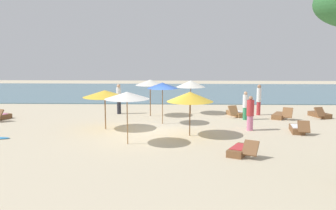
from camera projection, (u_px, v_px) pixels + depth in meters
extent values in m
plane|color=beige|center=(154.00, 130.00, 19.38)|extent=(60.00, 60.00, 0.00)
cube|color=slate|center=(165.00, 92.00, 36.17)|extent=(48.00, 16.00, 0.06)
cylinder|color=brown|center=(191.00, 98.00, 24.14)|extent=(0.05, 0.05, 2.10)
cone|color=silver|center=(191.00, 84.00, 24.01)|extent=(1.86, 1.86, 0.42)
cylinder|color=olive|center=(162.00, 104.00, 20.88)|extent=(0.05, 0.05, 2.26)
cone|color=#3359B2|center=(162.00, 85.00, 20.73)|extent=(1.71, 1.71, 0.31)
cylinder|color=brown|center=(105.00, 110.00, 19.52)|extent=(0.06, 0.06, 2.00)
cone|color=gold|center=(105.00, 94.00, 19.39)|extent=(2.26, 2.26, 0.36)
cylinder|color=brown|center=(190.00, 114.00, 18.01)|extent=(0.05, 0.05, 2.09)
cone|color=gold|center=(190.00, 97.00, 17.88)|extent=(2.23, 2.23, 0.46)
cylinder|color=olive|center=(127.00, 119.00, 16.42)|extent=(0.05, 0.05, 2.28)
cone|color=white|center=(127.00, 95.00, 16.26)|extent=(1.95, 1.95, 0.31)
cylinder|color=brown|center=(150.00, 98.00, 23.32)|extent=(0.06, 0.06, 2.22)
cone|color=silver|center=(150.00, 82.00, 23.17)|extent=(1.84, 1.84, 0.34)
cube|color=brown|center=(279.00, 116.00, 22.75)|extent=(1.21, 1.61, 0.28)
cube|color=brown|center=(287.00, 113.00, 22.07)|extent=(0.68, 0.61, 0.59)
cube|color=brown|center=(320.00, 115.00, 23.07)|extent=(1.08, 1.61, 0.28)
cube|color=brown|center=(320.00, 112.00, 22.38)|extent=(0.69, 0.63, 0.55)
cube|color=brown|center=(239.00, 151.00, 15.02)|extent=(1.21, 1.61, 0.28)
cube|color=brown|center=(251.00, 148.00, 14.35)|extent=(0.73, 0.69, 0.53)
cube|color=#BF3338|center=(239.00, 147.00, 14.99)|extent=(0.93, 1.17, 0.03)
cube|color=brown|center=(297.00, 129.00, 18.96)|extent=(0.83, 1.58, 0.28)
cube|color=brown|center=(304.00, 127.00, 18.24)|extent=(0.64, 0.56, 0.54)
cube|color=white|center=(297.00, 126.00, 18.94)|extent=(0.67, 1.12, 0.03)
cube|color=olive|center=(236.00, 114.00, 23.50)|extent=(1.17, 1.61, 0.28)
cube|color=olive|center=(233.00, 111.00, 22.84)|extent=(0.68, 0.60, 0.59)
cube|color=white|center=(236.00, 111.00, 23.48)|extent=(0.90, 1.17, 0.03)
cylinder|color=#BF3338|center=(258.00, 108.00, 23.74)|extent=(0.26, 0.26, 0.84)
cylinder|color=white|center=(259.00, 95.00, 23.61)|extent=(0.30, 0.30, 0.88)
sphere|color=#A37556|center=(259.00, 86.00, 23.53)|extent=(0.24, 0.24, 0.24)
cylinder|color=#338C59|center=(245.00, 114.00, 22.20)|extent=(0.31, 0.31, 0.73)
cylinder|color=white|center=(245.00, 101.00, 22.08)|extent=(0.36, 0.36, 0.76)
sphere|color=tan|center=(246.00, 93.00, 22.01)|extent=(0.21, 0.21, 0.21)
cylinder|color=#D17299|center=(250.00, 123.00, 19.30)|extent=(0.37, 0.37, 0.77)
cylinder|color=#BF3338|center=(250.00, 108.00, 19.18)|extent=(0.43, 0.43, 0.81)
sphere|color=#A37556|center=(251.00, 98.00, 19.10)|extent=(0.22, 0.22, 0.22)
cylinder|color=#26262D|center=(119.00, 107.00, 24.17)|extent=(0.35, 0.35, 0.84)
cylinder|color=white|center=(119.00, 94.00, 24.05)|extent=(0.42, 0.42, 0.87)
sphere|color=tan|center=(119.00, 86.00, 23.96)|extent=(0.24, 0.24, 0.24)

